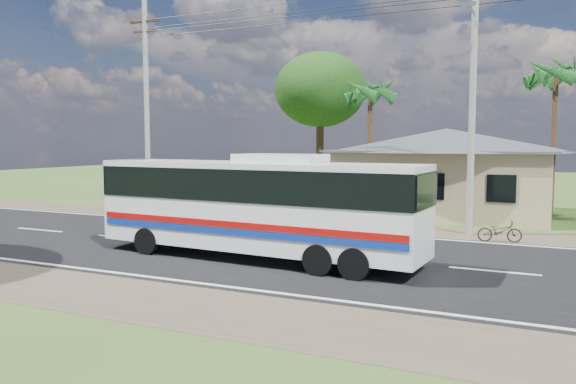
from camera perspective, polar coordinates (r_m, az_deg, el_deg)
ground at (r=18.11m, az=5.77°, el=-6.71°), size 120.00×120.00×0.00m
road at (r=18.11m, az=5.77°, el=-6.68°), size 120.00×16.00×0.03m
house at (r=30.16m, az=15.76°, el=2.89°), size 12.40×10.00×5.00m
utility_poles at (r=23.55m, az=17.45°, el=9.90°), size 32.80×2.22×11.00m
palm_mid at (r=32.45m, az=25.59°, el=10.72°), size 2.80×2.80×8.20m
palm_far at (r=34.32m, az=8.36°, el=10.01°), size 2.80×2.80×7.70m
tree_behind_house at (r=37.55m, az=3.30°, el=10.30°), size 6.00×6.00×9.61m
coach_bus at (r=17.57m, az=-3.30°, el=-0.76°), size 10.87×2.94×3.34m
motorcycle at (r=22.21m, az=20.70°, el=-3.75°), size 1.65×0.89×0.82m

